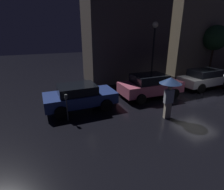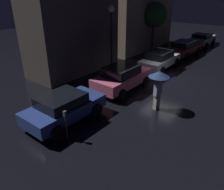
% 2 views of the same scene
% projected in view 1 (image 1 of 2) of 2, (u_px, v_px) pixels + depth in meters
% --- Properties ---
extents(ground_plane, '(60.00, 60.00, 0.00)m').
position_uv_depth(ground_plane, '(200.00, 97.00, 11.88)').
color(ground_plane, black).
extents(building_facade_left, '(7.15, 3.00, 7.08)m').
position_uv_depth(building_facade_left, '(126.00, 39.00, 15.38)').
color(building_facade_left, '#564C47').
rests_on(building_facade_left, ground).
extents(building_facade_right, '(9.30, 3.00, 6.96)m').
position_uv_depth(building_facade_right, '(202.00, 38.00, 18.91)').
color(building_facade_right, gray).
rests_on(building_facade_right, ground).
extents(parked_car_blue, '(3.95, 2.04, 1.42)m').
position_uv_depth(parked_car_blue, '(80.00, 96.00, 9.83)').
color(parked_car_blue, navy).
rests_on(parked_car_blue, ground).
extents(parked_car_pink, '(4.22, 2.05, 1.53)m').
position_uv_depth(parked_car_pink, '(150.00, 85.00, 11.69)').
color(parked_car_pink, '#DB6684').
rests_on(parked_car_pink, ground).
extents(parked_car_white, '(4.36, 1.90, 1.46)m').
position_uv_depth(parked_car_white, '(205.00, 78.00, 13.53)').
color(parked_car_white, silver).
rests_on(parked_car_white, ground).
extents(pedestrian_with_umbrella, '(1.07, 1.07, 2.13)m').
position_uv_depth(pedestrian_with_umbrella, '(170.00, 87.00, 8.41)').
color(pedestrian_with_umbrella, beige).
rests_on(pedestrian_with_umbrella, ground).
extents(parking_meter, '(0.12, 0.10, 1.37)m').
position_uv_depth(parking_meter, '(67.00, 105.00, 8.44)').
color(parking_meter, '#4C5154').
rests_on(parking_meter, ground).
extents(street_lamp_near, '(0.45, 0.45, 4.87)m').
position_uv_depth(street_lamp_near, '(154.00, 42.00, 13.19)').
color(street_lamp_near, black).
rests_on(street_lamp_near, ground).
extents(street_tree, '(2.35, 2.35, 4.78)m').
position_uv_depth(street_tree, '(215.00, 38.00, 16.94)').
color(street_tree, '#473323').
rests_on(street_tree, ground).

